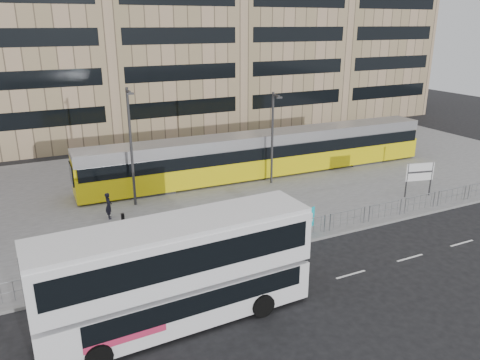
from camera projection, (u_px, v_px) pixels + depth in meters
name	position (u px, v px, depth m)	size (l,w,h in m)	color
ground	(276.00, 250.00, 26.09)	(120.00, 120.00, 0.00)	black
plaza	(198.00, 185.00, 36.28)	(64.00, 24.00, 0.15)	slate
kerb	(276.00, 248.00, 26.11)	(64.00, 0.25, 0.17)	gray
building_row	(135.00, 14.00, 51.77)	(70.40, 18.40, 31.20)	brown
pedestrian_barrier	(302.00, 224.00, 27.04)	(32.07, 0.07, 1.10)	#909398
road_markings	(335.00, 279.00, 23.10)	(62.00, 0.12, 0.01)	white
double_decker_bus	(177.00, 270.00, 19.07)	(11.46, 3.22, 4.55)	white
tram	(265.00, 154.00, 38.04)	(29.84, 3.74, 3.51)	yellow
station_sign	(420.00, 173.00, 33.20)	(2.11, 0.58, 2.47)	#2D2D30
ad_panel	(310.00, 218.00, 27.59)	(0.81, 0.31, 1.56)	#2D2D30
pedestrian	(109.00, 206.00, 29.64)	(0.63, 0.41, 1.72)	black
traffic_light_west	(124.00, 234.00, 23.04)	(0.18, 0.21, 3.10)	#2D2D30
lamp_post_west	(131.00, 143.00, 30.73)	(0.45, 1.04, 8.00)	#2D2D30
lamp_post_east	(273.00, 134.00, 35.23)	(0.45, 1.04, 7.06)	#2D2D30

